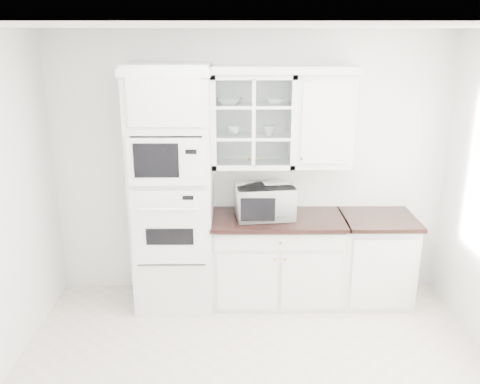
{
  "coord_description": "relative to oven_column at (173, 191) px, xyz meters",
  "views": [
    {
      "loc": [
        -0.13,
        -3.28,
        2.67
      ],
      "look_at": [
        -0.1,
        1.05,
        1.3
      ],
      "focal_mm": 38.0,
      "sensor_mm": 36.0,
      "label": 1
    }
  ],
  "objects": [
    {
      "name": "base_cabinet_run",
      "position": [
        1.03,
        0.03,
        -0.74
      ],
      "size": [
        1.32,
        0.67,
        0.92
      ],
      "color": "silver",
      "rests_on": "ground"
    },
    {
      "name": "oven_column",
      "position": [
        0.0,
        0.0,
        0.0
      ],
      "size": [
        0.76,
        0.68,
        2.4
      ],
      "color": "silver",
      "rests_on": "ground"
    },
    {
      "name": "upper_cabinet_solid",
      "position": [
        1.46,
        0.17,
        0.65
      ],
      "size": [
        0.55,
        0.33,
        0.9
      ],
      "primitive_type": "cube",
      "color": "silver",
      "rests_on": "room_shell"
    },
    {
      "name": "cup_b",
      "position": [
        0.93,
        0.17,
        0.56
      ],
      "size": [
        0.11,
        0.11,
        0.09
      ],
      "primitive_type": "imported",
      "rotation": [
        0.0,
        0.0,
        -0.13
      ],
      "color": "white",
      "rests_on": "upper_cabinet_glass"
    },
    {
      "name": "room_shell",
      "position": [
        0.75,
        -0.99,
        0.58
      ],
      "size": [
        4.0,
        3.5,
        2.7
      ],
      "color": "white",
      "rests_on": "ground"
    },
    {
      "name": "extra_base_cabinet",
      "position": [
        2.03,
        0.03,
        -0.74
      ],
      "size": [
        0.72,
        0.67,
        0.92
      ],
      "color": "silver",
      "rests_on": "ground"
    },
    {
      "name": "upper_cabinet_glass",
      "position": [
        0.78,
        0.17,
        0.65
      ],
      "size": [
        0.8,
        0.33,
        0.9
      ],
      "color": "silver",
      "rests_on": "room_shell"
    },
    {
      "name": "bowl_a",
      "position": [
        0.55,
        0.17,
        0.84
      ],
      "size": [
        0.28,
        0.28,
        0.06
      ],
      "primitive_type": "imported",
      "rotation": [
        0.0,
        0.0,
        -0.14
      ],
      "color": "white",
      "rests_on": "upper_cabinet_glass"
    },
    {
      "name": "bowl_b",
      "position": [
        0.98,
        0.16,
        0.84
      ],
      "size": [
        0.21,
        0.21,
        0.05
      ],
      "primitive_type": "imported",
      "rotation": [
        0.0,
        0.0,
        0.25
      ],
      "color": "white",
      "rests_on": "upper_cabinet_glass"
    },
    {
      "name": "crown_molding",
      "position": [
        0.68,
        0.14,
        1.14
      ],
      "size": [
        2.14,
        0.38,
        0.07
      ],
      "primitive_type": "cube",
      "color": "white",
      "rests_on": "room_shell"
    },
    {
      "name": "countertop_microwave",
      "position": [
        0.89,
        0.03,
        -0.12
      ],
      "size": [
        0.61,
        0.53,
        0.32
      ],
      "primitive_type": "imported",
      "rotation": [
        0.0,
        0.0,
        3.26
      ],
      "color": "white",
      "rests_on": "base_cabinet_run"
    },
    {
      "name": "cup_a",
      "position": [
        0.6,
        0.17,
        0.56
      ],
      "size": [
        0.14,
        0.14,
        0.09
      ],
      "primitive_type": "imported",
      "rotation": [
        0.0,
        0.0,
        0.22
      ],
      "color": "white",
      "rests_on": "upper_cabinet_glass"
    }
  ]
}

